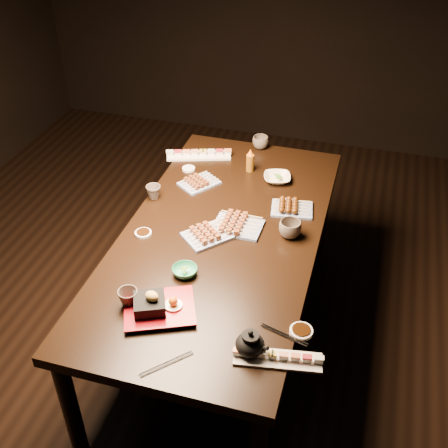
% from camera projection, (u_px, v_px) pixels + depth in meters
% --- Properties ---
extents(ground, '(5.00, 5.00, 0.00)m').
position_uv_depth(ground, '(173.00, 340.00, 3.08)').
color(ground, black).
rests_on(ground, ground).
extents(dining_table, '(1.22, 1.94, 0.75)m').
position_uv_depth(dining_table, '(221.00, 292.00, 2.85)').
color(dining_table, black).
rests_on(dining_table, ground).
extents(sushi_platter_near, '(0.33, 0.14, 0.04)m').
position_uv_depth(sushi_platter_near, '(278.00, 357.00, 2.01)').
color(sushi_platter_near, white).
rests_on(sushi_platter_near, dining_table).
extents(sushi_platter_far, '(0.37, 0.21, 0.04)m').
position_uv_depth(sushi_platter_far, '(199.00, 153.00, 3.19)').
color(sushi_platter_far, white).
rests_on(sushi_platter_far, dining_table).
extents(yakitori_plate_center, '(0.27, 0.27, 0.06)m').
position_uv_depth(yakitori_plate_center, '(209.00, 232.00, 2.59)').
color(yakitori_plate_center, '#828EB6').
rests_on(yakitori_plate_center, dining_table).
extents(yakitori_plate_right, '(0.23, 0.17, 0.06)m').
position_uv_depth(yakitori_plate_right, '(238.00, 223.00, 2.64)').
color(yakitori_plate_right, '#828EB6').
rests_on(yakitori_plate_right, dining_table).
extents(yakitori_plate_left, '(0.23, 0.24, 0.05)m').
position_uv_depth(yakitori_plate_left, '(199.00, 180.00, 2.95)').
color(yakitori_plate_left, '#828EB6').
rests_on(yakitori_plate_left, dining_table).
extents(tsukune_plate, '(0.22, 0.17, 0.05)m').
position_uv_depth(tsukune_plate, '(292.00, 206.00, 2.76)').
color(tsukune_plate, '#828EB6').
rests_on(tsukune_plate, dining_table).
extents(edamame_bowl_green, '(0.14, 0.14, 0.03)m').
position_uv_depth(edamame_bowl_green, '(185.00, 271.00, 2.38)').
color(edamame_bowl_green, '#32996A').
rests_on(edamame_bowl_green, dining_table).
extents(edamame_bowl_cream, '(0.17, 0.17, 0.03)m').
position_uv_depth(edamame_bowl_cream, '(277.00, 178.00, 2.98)').
color(edamame_bowl_cream, beige).
rests_on(edamame_bowl_cream, dining_table).
extents(tempura_tray, '(0.34, 0.31, 0.10)m').
position_uv_depth(tempura_tray, '(159.00, 302.00, 2.19)').
color(tempura_tray, black).
rests_on(tempura_tray, dining_table).
extents(teacup_near_left, '(0.10, 0.10, 0.08)m').
position_uv_depth(teacup_near_left, '(128.00, 298.00, 2.22)').
color(teacup_near_left, '#52473E').
rests_on(teacup_near_left, dining_table).
extents(teacup_mid_right, '(0.13, 0.13, 0.08)m').
position_uv_depth(teacup_mid_right, '(290.00, 229.00, 2.58)').
color(teacup_mid_right, '#52473E').
rests_on(teacup_mid_right, dining_table).
extents(teacup_far_left, '(0.10, 0.10, 0.07)m').
position_uv_depth(teacup_far_left, '(154.00, 192.00, 2.84)').
color(teacup_far_left, '#52473E').
rests_on(teacup_far_left, dining_table).
extents(teacup_far_right, '(0.11, 0.11, 0.07)m').
position_uv_depth(teacup_far_right, '(260.00, 142.00, 3.26)').
color(teacup_far_right, '#52473E').
rests_on(teacup_far_right, dining_table).
extents(teapot, '(0.15, 0.15, 0.11)m').
position_uv_depth(teapot, '(250.00, 342.00, 2.02)').
color(teapot, black).
rests_on(teapot, dining_table).
extents(condiment_bottle, '(0.05, 0.05, 0.13)m').
position_uv_depth(condiment_bottle, '(250.00, 160.00, 3.04)').
color(condiment_bottle, brown).
rests_on(condiment_bottle, dining_table).
extents(sauce_dish_west, '(0.11, 0.11, 0.01)m').
position_uv_depth(sauce_dish_west, '(143.00, 233.00, 2.61)').
color(sauce_dish_west, white).
rests_on(sauce_dish_west, dining_table).
extents(sauce_dish_east, '(0.07, 0.07, 0.01)m').
position_uv_depth(sauce_dish_east, '(288.00, 203.00, 2.81)').
color(sauce_dish_east, white).
rests_on(sauce_dish_east, dining_table).
extents(sauce_dish_se, '(0.10, 0.10, 0.02)m').
position_uv_depth(sauce_dish_se, '(301.00, 331.00, 2.12)').
color(sauce_dish_se, white).
rests_on(sauce_dish_se, dining_table).
extents(sauce_dish_nw, '(0.08, 0.08, 0.01)m').
position_uv_depth(sauce_dish_nw, '(189.00, 169.00, 3.08)').
color(sauce_dish_nw, white).
rests_on(sauce_dish_nw, dining_table).
extents(chopsticks_near, '(0.16, 0.17, 0.01)m').
position_uv_depth(chopsticks_near, '(166.00, 363.00, 2.01)').
color(chopsticks_near, black).
rests_on(chopsticks_near, dining_table).
extents(chopsticks_se, '(0.19, 0.07, 0.01)m').
position_uv_depth(chopsticks_se, '(284.00, 335.00, 2.11)').
color(chopsticks_se, black).
rests_on(chopsticks_se, dining_table).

